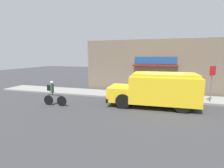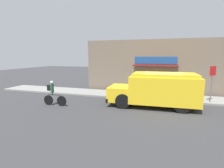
# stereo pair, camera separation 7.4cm
# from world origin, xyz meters

# --- Properties ---
(ground_plane) EXTENTS (70.00, 70.00, 0.00)m
(ground_plane) POSITION_xyz_m (0.00, 0.00, 0.00)
(ground_plane) COLOR #38383A
(sidewalk) EXTENTS (28.00, 2.32, 0.12)m
(sidewalk) POSITION_xyz_m (0.00, 1.16, 0.06)
(sidewalk) COLOR gray
(sidewalk) RESTS_ON ground_plane
(storefront) EXTENTS (13.36, 0.80, 4.45)m
(storefront) POSITION_xyz_m (-0.02, 2.72, 2.23)
(storefront) COLOR #756656
(storefront) RESTS_ON ground_plane
(school_bus) EXTENTS (5.44, 2.70, 2.08)m
(school_bus) POSITION_xyz_m (-0.30, -1.28, 1.09)
(school_bus) COLOR yellow
(school_bus) RESTS_ON ground_plane
(cyclist) EXTENTS (1.57, 0.21, 1.58)m
(cyclist) POSITION_xyz_m (-6.57, -2.94, 0.76)
(cyclist) COLOR black
(cyclist) RESTS_ON ground_plane
(stop_sign_post) EXTENTS (0.45, 0.45, 2.40)m
(stop_sign_post) POSITION_xyz_m (3.03, 0.42, 1.73)
(stop_sign_post) COLOR slate
(stop_sign_post) RESTS_ON sidewalk
(trash_bin) EXTENTS (0.52, 0.52, 0.82)m
(trash_bin) POSITION_xyz_m (-0.02, 1.22, 0.53)
(trash_bin) COLOR slate
(trash_bin) RESTS_ON sidewalk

